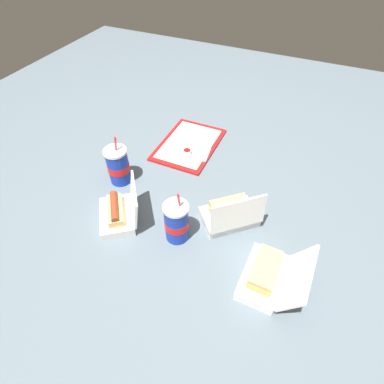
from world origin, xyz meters
TOP-DOWN VIEW (x-y plane):
  - ground_plane at (0.00, 0.00)m, footprint 3.20×3.20m
  - food_tray at (0.32, 0.18)m, footprint 0.37×0.26m
  - ketchup_cup at (0.24, 0.16)m, footprint 0.04×0.04m
  - napkin_stack at (0.27, 0.11)m, footprint 0.11×0.11m
  - plastic_fork at (0.31, 0.24)m, footprint 0.11×0.02m
  - clamshell_sandwich_front at (-0.05, -0.15)m, footprint 0.24×0.24m
  - clamshell_sandwich_right at (-0.23, -0.34)m, footprint 0.21×0.19m
  - clamshell_hotdog_center at (-0.21, 0.23)m, footprint 0.24×0.23m
  - soda_cup_back at (-0.02, 0.35)m, footprint 0.10×0.10m
  - soda_cup_left at (-0.19, -0.00)m, footprint 0.09×0.09m

SIDE VIEW (x-z plane):
  - ground_plane at x=0.00m, z-range 0.00..0.00m
  - food_tray at x=0.32m, z-range 0.00..0.01m
  - napkin_stack at x=0.27m, z-range 0.01..0.02m
  - plastic_fork at x=0.31m, z-range 0.01..0.02m
  - ketchup_cup at x=0.24m, z-range 0.01..0.04m
  - clamshell_hotdog_center at x=-0.21m, z-range -0.04..0.12m
  - clamshell_sandwich_right at x=-0.23m, z-range -0.03..0.12m
  - clamshell_sandwich_front at x=-0.05m, z-range -0.04..0.13m
  - soda_cup_back at x=-0.02m, z-range -0.03..0.19m
  - soda_cup_left at x=-0.19m, z-range -0.03..0.19m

